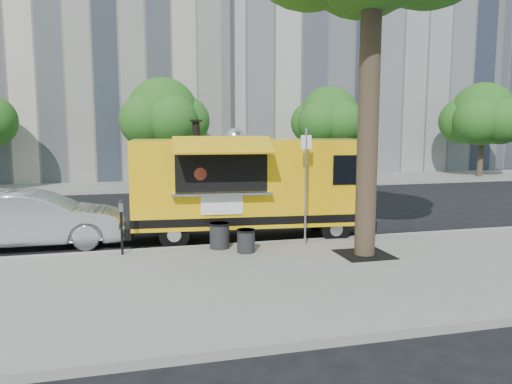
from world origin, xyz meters
TOP-DOWN VIEW (x-y plane):
  - ground at (0.00, 0.00)m, footprint 120.00×120.00m
  - sidewalk at (0.00, -4.00)m, footprint 60.00×6.00m
  - curb at (0.00, -0.93)m, footprint 60.00×0.14m
  - far_sidewalk at (0.00, 13.50)m, footprint 60.00×5.00m
  - building_mid at (12.00, 23.00)m, footprint 20.00×14.00m
  - tree_well at (2.60, -2.80)m, footprint 1.20×1.20m
  - far_tree_b at (-1.00, 12.70)m, footprint 3.60×3.60m
  - far_tree_c at (8.00, 12.40)m, footprint 3.24×3.24m
  - far_tree_d at (18.00, 12.60)m, footprint 3.78×3.78m
  - sign_post at (1.55, -1.55)m, footprint 0.28×0.06m
  - parking_meter at (-3.00, -1.35)m, footprint 0.11×0.11m
  - food_truck at (0.48, 0.17)m, footprint 6.95×3.44m
  - sedan at (-5.21, 0.59)m, footprint 4.58×1.65m
  - trash_bin_left at (-0.64, -1.30)m, footprint 0.54×0.54m
  - trash_bin_right at (-0.09, -1.87)m, footprint 0.47×0.47m

SIDE VIEW (x-z plane):
  - ground at x=0.00m, z-range 0.00..0.00m
  - sidewalk at x=0.00m, z-range 0.00..0.15m
  - curb at x=0.00m, z-range -0.01..0.15m
  - far_sidewalk at x=0.00m, z-range 0.00..0.15m
  - tree_well at x=2.60m, z-range 0.14..0.17m
  - trash_bin_right at x=-0.09m, z-range 0.17..0.73m
  - trash_bin_left at x=-0.64m, z-range 0.17..0.82m
  - sedan at x=-5.21m, z-range 0.00..1.50m
  - parking_meter at x=-3.00m, z-range 0.31..1.65m
  - food_truck at x=0.48m, z-range -0.10..3.25m
  - sign_post at x=1.55m, z-range 0.35..3.35m
  - far_tree_c at x=8.00m, z-range 1.11..6.32m
  - far_tree_b at x=-1.00m, z-range 1.08..6.58m
  - far_tree_d at x=18.00m, z-range 1.07..6.71m
  - building_mid at x=12.00m, z-range 0.00..20.00m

